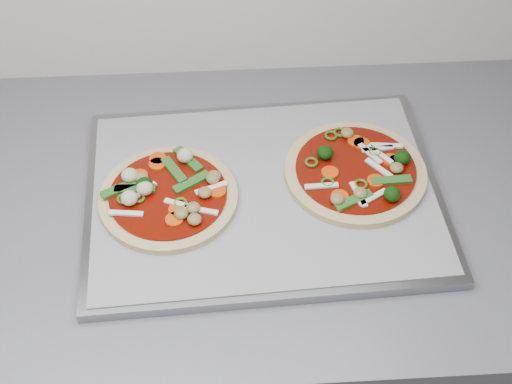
{
  "coord_description": "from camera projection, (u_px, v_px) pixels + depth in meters",
  "views": [
    {
      "loc": [
        0.25,
        0.61,
        1.68
      ],
      "look_at": [
        0.29,
        1.28,
        0.93
      ],
      "focal_mm": 50.0,
      "sensor_mm": 36.0,
      "label": 1
    }
  ],
  "objects": [
    {
      "name": "countertop",
      "position": [
        59.0,
        215.0,
        1.05
      ],
      "size": [
        3.6,
        0.6,
        0.04
      ],
      "primitive_type": "cube",
      "color": "slate",
      "rests_on": "base_cabinet"
    },
    {
      "name": "base_cabinet",
      "position": [
        106.0,
        365.0,
        1.38
      ],
      "size": [
        3.6,
        0.6,
        0.86
      ],
      "primitive_type": "cube",
      "color": "silver",
      "rests_on": "ground"
    },
    {
      "name": "baking_tray",
      "position": [
        263.0,
        194.0,
        1.04
      ],
      "size": [
        0.52,
        0.4,
        0.02
      ],
      "primitive_type": "cube",
      "rotation": [
        0.0,
        0.0,
        0.04
      ],
      "color": "gray",
      "rests_on": "countertop"
    },
    {
      "name": "pizza_left",
      "position": [
        167.0,
        195.0,
        1.01
      ],
      "size": [
        0.22,
        0.22,
        0.03
      ],
      "rotation": [
        0.0,
        0.0,
        0.1
      ],
      "color": "tan",
      "rests_on": "parchment"
    },
    {
      "name": "pizza_right",
      "position": [
        357.0,
        171.0,
        1.04
      ],
      "size": [
        0.26,
        0.26,
        0.04
      ],
      "rotation": [
        0.0,
        0.0,
        -0.3
      ],
      "color": "tan",
      "rests_on": "parchment"
    },
    {
      "name": "parchment",
      "position": [
        263.0,
        190.0,
        1.03
      ],
      "size": [
        0.5,
        0.38,
        0.0
      ],
      "primitive_type": "cube",
      "rotation": [
        0.0,
        0.0,
        0.05
      ],
      "color": "gray",
      "rests_on": "baking_tray"
    }
  ]
}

